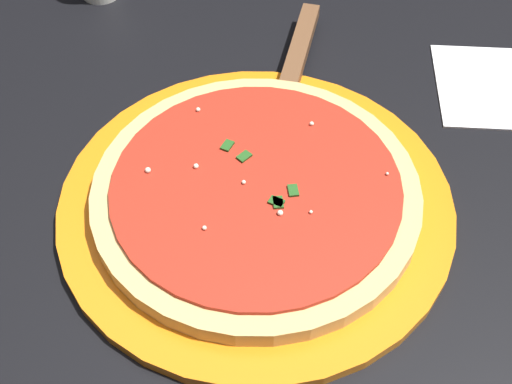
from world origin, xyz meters
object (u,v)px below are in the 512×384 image
object	(u,v)px
pizza	(256,192)
pizza_server	(293,73)
serving_plate	(256,203)
napkin_folded_right	(504,87)

from	to	relation	value
pizza	pizza_server	bearing A→B (deg)	-6.88
pizza	pizza_server	xyz separation A→B (m)	(0.16, -0.02, -0.00)
serving_plate	pizza	world-z (taller)	pizza
serving_plate	napkin_folded_right	distance (m)	0.29
pizza_server	napkin_folded_right	world-z (taller)	pizza_server
pizza_server	napkin_folded_right	size ratio (longest dim) A/B	1.68
napkin_folded_right	pizza_server	bearing A→B (deg)	94.93
serving_plate	pizza_server	size ratio (longest dim) A/B	1.48
serving_plate	pizza_server	bearing A→B (deg)	-6.88
serving_plate	pizza	distance (m)	0.01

